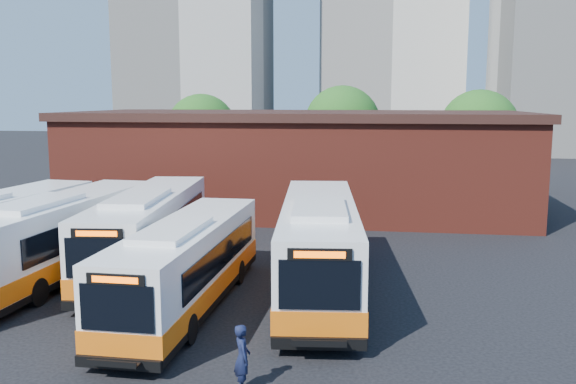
# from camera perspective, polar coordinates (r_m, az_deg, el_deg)

# --- Properties ---
(ground) EXTENTS (220.00, 220.00, 0.00)m
(ground) POSITION_cam_1_polar(r_m,az_deg,el_deg) (21.06, -6.12, -11.33)
(ground) COLOR black
(bus_west) EXTENTS (3.37, 12.64, 3.41)m
(bus_west) POSITION_cam_1_polar(r_m,az_deg,el_deg) (26.40, -20.55, -4.22)
(bus_west) COLOR white
(bus_west) RESTS_ON ground
(bus_midwest) EXTENTS (3.78, 12.72, 3.42)m
(bus_midwest) POSITION_cam_1_polar(r_m,az_deg,el_deg) (26.58, -12.89, -3.78)
(bus_midwest) COLOR white
(bus_midwest) RESTS_ON ground
(bus_mideast) EXTENTS (2.61, 11.60, 3.14)m
(bus_mideast) POSITION_cam_1_polar(r_m,az_deg,el_deg) (21.50, -9.41, -6.99)
(bus_mideast) COLOR white
(bus_mideast) RESTS_ON ground
(bus_east) EXTENTS (3.92, 13.24, 3.56)m
(bus_east) POSITION_cam_1_polar(r_m,az_deg,el_deg) (23.10, 2.91, -5.29)
(bus_east) COLOR white
(bus_east) RESTS_ON ground
(transit_worker) EXTENTS (0.62, 0.73, 1.71)m
(transit_worker) POSITION_cam_1_polar(r_m,az_deg,el_deg) (15.68, -4.29, -15.19)
(transit_worker) COLOR #121733
(transit_worker) RESTS_ON ground
(depot_building) EXTENTS (28.60, 12.60, 6.40)m
(depot_building) POSITION_cam_1_polar(r_m,az_deg,el_deg) (39.66, 1.00, 3.00)
(depot_building) COLOR maroon
(depot_building) RESTS_ON ground
(tree_west) EXTENTS (6.00, 6.00, 7.65)m
(tree_west) POSITION_cam_1_polar(r_m,az_deg,el_deg) (53.37, -8.08, 5.87)
(tree_west) COLOR #382314
(tree_west) RESTS_ON ground
(tree_mid) EXTENTS (6.56, 6.56, 8.36)m
(tree_mid) POSITION_cam_1_polar(r_m,az_deg,el_deg) (53.27, 5.09, 6.39)
(tree_mid) COLOR #382314
(tree_mid) RESTS_ON ground
(tree_east) EXTENTS (6.24, 6.24, 7.96)m
(tree_east) POSITION_cam_1_polar(r_m,az_deg,el_deg) (50.83, 17.43, 5.64)
(tree_east) COLOR #382314
(tree_east) RESTS_ON ground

